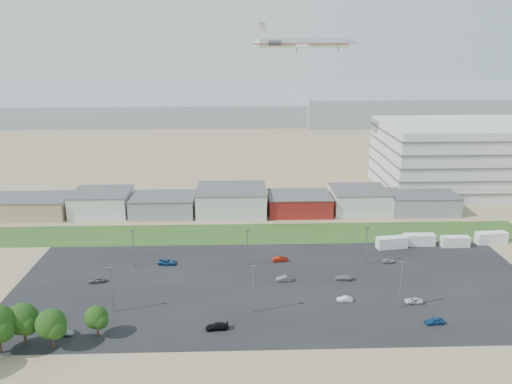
{
  "coord_description": "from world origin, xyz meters",
  "views": [
    {
      "loc": [
        -3.17,
        -83.17,
        54.24
      ],
      "look_at": [
        0.34,
        22.0,
        21.94
      ],
      "focal_mm": 35.0,
      "sensor_mm": 36.0,
      "label": 1
    }
  ],
  "objects_px": {
    "box_trailer_a": "(392,242)",
    "parked_car_7": "(284,278)",
    "airliner": "(304,43)",
    "parked_car_0": "(414,301)",
    "parked_car_8": "(388,261)",
    "parked_car_10": "(64,332)",
    "parked_car_5": "(97,280)",
    "parked_car_11": "(280,259)",
    "parked_car_12": "(343,277)",
    "parked_car_3": "(217,326)",
    "parked_car_2": "(434,321)",
    "parked_car_1": "(345,299)",
    "parked_car_9": "(167,262)"
  },
  "relations": [
    {
      "from": "box_trailer_a",
      "to": "parked_car_7",
      "type": "height_order",
      "value": "box_trailer_a"
    },
    {
      "from": "airliner",
      "to": "parked_car_0",
      "type": "relative_size",
      "value": 10.41
    },
    {
      "from": "parked_car_8",
      "to": "parked_car_10",
      "type": "relative_size",
      "value": 0.87
    },
    {
      "from": "parked_car_5",
      "to": "parked_car_7",
      "type": "relative_size",
      "value": 0.98
    },
    {
      "from": "parked_car_11",
      "to": "box_trailer_a",
      "type": "bearing_deg",
      "value": -82.15
    },
    {
      "from": "airliner",
      "to": "parked_car_12",
      "type": "relative_size",
      "value": 10.16
    },
    {
      "from": "parked_car_3",
      "to": "parked_car_10",
      "type": "relative_size",
      "value": 1.13
    },
    {
      "from": "parked_car_2",
      "to": "parked_car_10",
      "type": "xyz_separation_m",
      "value": [
        -72.38,
        -1.5,
        -0.08
      ]
    },
    {
      "from": "parked_car_1",
      "to": "parked_car_11",
      "type": "height_order",
      "value": "parked_car_11"
    },
    {
      "from": "parked_car_12",
      "to": "parked_car_5",
      "type": "bearing_deg",
      "value": -83.74
    },
    {
      "from": "parked_car_1",
      "to": "parked_car_7",
      "type": "height_order",
      "value": "parked_car_7"
    },
    {
      "from": "parked_car_11",
      "to": "parked_car_0",
      "type": "bearing_deg",
      "value": -135.12
    },
    {
      "from": "parked_car_0",
      "to": "parked_car_5",
      "type": "relative_size",
      "value": 1.02
    },
    {
      "from": "airliner",
      "to": "parked_car_9",
      "type": "distance_m",
      "value": 102.4
    },
    {
      "from": "parked_car_1",
      "to": "parked_car_9",
      "type": "relative_size",
      "value": 0.75
    },
    {
      "from": "parked_car_1",
      "to": "parked_car_12",
      "type": "bearing_deg",
      "value": 170.68
    },
    {
      "from": "parked_car_0",
      "to": "parked_car_8",
      "type": "bearing_deg",
      "value": -177.71
    },
    {
      "from": "parked_car_2",
      "to": "parked_car_7",
      "type": "distance_m",
      "value": 34.25
    },
    {
      "from": "box_trailer_a",
      "to": "parked_car_1",
      "type": "relative_size",
      "value": 2.44
    },
    {
      "from": "parked_car_3",
      "to": "parked_car_12",
      "type": "distance_m",
      "value": 35.11
    },
    {
      "from": "parked_car_1",
      "to": "parked_car_7",
      "type": "bearing_deg",
      "value": -128.83
    },
    {
      "from": "parked_car_2",
      "to": "parked_car_8",
      "type": "relative_size",
      "value": 1.12
    },
    {
      "from": "parked_car_3",
      "to": "parked_car_8",
      "type": "relative_size",
      "value": 1.3
    },
    {
      "from": "parked_car_10",
      "to": "box_trailer_a",
      "type": "bearing_deg",
      "value": -61.94
    },
    {
      "from": "box_trailer_a",
      "to": "parked_car_10",
      "type": "bearing_deg",
      "value": -161.34
    },
    {
      "from": "parked_car_10",
      "to": "parked_car_11",
      "type": "relative_size",
      "value": 0.99
    },
    {
      "from": "parked_car_1",
      "to": "parked_car_9",
      "type": "distance_m",
      "value": 45.44
    },
    {
      "from": "box_trailer_a",
      "to": "parked_car_5",
      "type": "distance_m",
      "value": 76.56
    },
    {
      "from": "parked_car_1",
      "to": "parked_car_8",
      "type": "distance_m",
      "value": 24.1
    },
    {
      "from": "parked_car_2",
      "to": "parked_car_11",
      "type": "distance_m",
      "value": 41.43
    },
    {
      "from": "parked_car_11",
      "to": "parked_car_12",
      "type": "distance_m",
      "value": 17.61
    },
    {
      "from": "parked_car_0",
      "to": "parked_car_12",
      "type": "xyz_separation_m",
      "value": [
        -12.96,
        11.23,
        0.04
      ]
    },
    {
      "from": "parked_car_9",
      "to": "parked_car_10",
      "type": "xyz_separation_m",
      "value": [
        -15.53,
        -30.85,
        -0.06
      ]
    },
    {
      "from": "parked_car_9",
      "to": "parked_car_3",
      "type": "bearing_deg",
      "value": -150.05
    },
    {
      "from": "parked_car_0",
      "to": "box_trailer_a",
      "type": "bearing_deg",
      "value": 175.63
    },
    {
      "from": "parked_car_9",
      "to": "parked_car_11",
      "type": "distance_m",
      "value": 28.56
    },
    {
      "from": "airliner",
      "to": "parked_car_1",
      "type": "bearing_deg",
      "value": -90.48
    },
    {
      "from": "box_trailer_a",
      "to": "parked_car_1",
      "type": "height_order",
      "value": "box_trailer_a"
    },
    {
      "from": "box_trailer_a",
      "to": "parked_car_5",
      "type": "relative_size",
      "value": 2.17
    },
    {
      "from": "airliner",
      "to": "parked_car_9",
      "type": "height_order",
      "value": "airliner"
    },
    {
      "from": "parked_car_0",
      "to": "parked_car_3",
      "type": "xyz_separation_m",
      "value": [
        -41.79,
        -8.8,
        0.1
      ]
    },
    {
      "from": "parked_car_10",
      "to": "parked_car_11",
      "type": "distance_m",
      "value": 54.32
    },
    {
      "from": "parked_car_7",
      "to": "parked_car_9",
      "type": "distance_m",
      "value": 30.3
    },
    {
      "from": "airliner",
      "to": "parked_car_7",
      "type": "relative_size",
      "value": 10.44
    },
    {
      "from": "parked_car_9",
      "to": "parked_car_10",
      "type": "bearing_deg",
      "value": 158.56
    },
    {
      "from": "parked_car_5",
      "to": "parked_car_0",
      "type": "bearing_deg",
      "value": 73.1
    },
    {
      "from": "parked_car_8",
      "to": "parked_car_10",
      "type": "xyz_separation_m",
      "value": [
        -71.35,
        -29.89,
        -0.01
      ]
    },
    {
      "from": "parked_car_9",
      "to": "parked_car_0",
      "type": "bearing_deg",
      "value": -105.48
    },
    {
      "from": "parked_car_2",
      "to": "parked_car_3",
      "type": "xyz_separation_m",
      "value": [
        -43.14,
        -0.49,
        -0.01
      ]
    },
    {
      "from": "airliner",
      "to": "parked_car_12",
      "type": "xyz_separation_m",
      "value": [
        -0.28,
        -86.77,
        -52.28
      ]
    }
  ]
}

